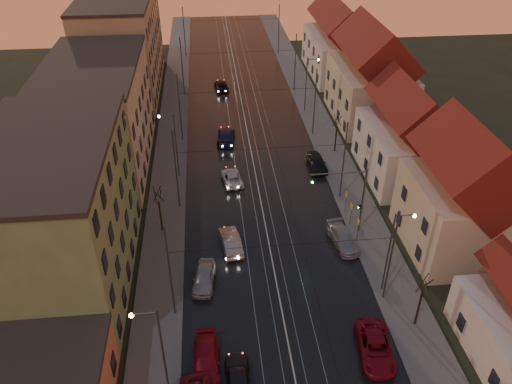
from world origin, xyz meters
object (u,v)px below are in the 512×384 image
object	(u,v)px
driving_car_0	(238,379)
parked_right_0	(375,347)
driving_car_4	(221,85)
parked_left_3	(204,277)
parked_left_2	(206,360)
parked_right_1	(343,238)
driving_car_3	(226,136)
street_lamp_1	(394,245)
street_lamp_0	(157,345)
street_lamp_2	(173,139)
driving_car_2	(232,177)
street_lamp_3	(308,80)
traffic_light_mast	(353,193)
parked_right_2	(317,162)
driving_car_1	(231,241)

from	to	relation	value
driving_car_0	parked_right_0	bearing A→B (deg)	-170.30
driving_car_4	parked_left_3	bearing A→B (deg)	78.87
parked_left_2	parked_right_1	world-z (taller)	parked_right_1
driving_car_3	street_lamp_1	bearing A→B (deg)	119.25
street_lamp_0	street_lamp_2	world-z (taller)	same
driving_car_0	driving_car_2	xyz separation A→B (m)	(1.20, 26.39, -0.15)
street_lamp_3	driving_car_0	world-z (taller)	street_lamp_3
parked_right_0	parked_left_3	bearing A→B (deg)	151.40
driving_car_0	driving_car_2	world-z (taller)	driving_car_0
street_lamp_1	street_lamp_3	world-z (taller)	same
street_lamp_1	traffic_light_mast	size ratio (longest dim) A/B	1.11
traffic_light_mast	driving_car_4	xyz separation A→B (m)	(-10.78, 37.60, -3.81)
driving_car_4	parked_left_3	xyz separation A→B (m)	(-3.41, -43.33, -0.05)
parked_right_1	parked_right_2	distance (m)	14.07
street_lamp_3	parked_left_2	bearing A→B (deg)	-109.91
driving_car_0	driving_car_2	distance (m)	26.42
traffic_light_mast	driving_car_4	world-z (taller)	traffic_light_mast
driving_car_3	parked_right_2	distance (m)	13.03
driving_car_0	parked_left_3	distance (m)	10.61
driving_car_4	parked_left_2	xyz separation A→B (m)	(-3.41, -51.86, -0.10)
parked_right_1	parked_right_0	bearing A→B (deg)	-101.56
street_lamp_0	street_lamp_1	size ratio (longest dim) A/B	1.00
street_lamp_0	driving_car_2	bearing A→B (deg)	76.57
street_lamp_2	parked_right_2	distance (m)	16.97
parked_left_2	parked_right_2	distance (m)	29.82
street_lamp_3	parked_left_2	xyz separation A→B (m)	(-15.30, -42.26, -4.19)
parked_left_2	parked_right_2	world-z (taller)	parked_right_2
street_lamp_3	driving_car_1	size ratio (longest dim) A/B	1.71
driving_car_2	parked_left_2	size ratio (longest dim) A/B	0.91
parked_right_1	street_lamp_3	bearing A→B (deg)	78.01
parked_right_1	street_lamp_0	bearing A→B (deg)	-146.47
street_lamp_1	driving_car_4	distance (m)	47.30
driving_car_3	driving_car_2	bearing A→B (deg)	96.95
parked_left_2	parked_right_2	bearing A→B (deg)	64.09
driving_car_4	driving_car_3	bearing A→B (deg)	82.71
street_lamp_3	parked_right_2	distance (m)	16.33
driving_car_0	parked_right_0	distance (m)	10.38
parked_right_2	parked_left_2	bearing A→B (deg)	-120.12
driving_car_0	driving_car_2	size ratio (longest dim) A/B	1.02
street_lamp_0	traffic_light_mast	size ratio (longest dim) A/B	1.11
traffic_light_mast	street_lamp_0	bearing A→B (deg)	-136.90
street_lamp_0	parked_left_2	distance (m)	5.38
driving_car_0	driving_car_3	bearing A→B (deg)	-91.51
street_lamp_3	parked_left_3	size ratio (longest dim) A/B	1.83
traffic_light_mast	parked_left_3	xyz separation A→B (m)	(-14.19, -5.73, -3.85)
street_lamp_3	parked_right_1	xyz separation A→B (m)	(-2.11, -29.77, -4.19)
parked_left_2	traffic_light_mast	bearing A→B (deg)	46.28
driving_car_4	parked_right_2	xyz separation A→B (m)	(10.15, -25.30, -0.01)
driving_car_0	parked_right_2	distance (m)	30.61
parked_right_0	parked_right_1	xyz separation A→B (m)	(0.80, 12.63, -0.02)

